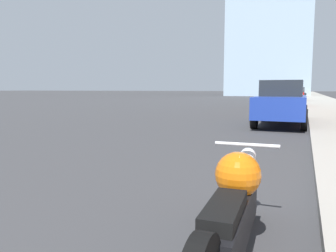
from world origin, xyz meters
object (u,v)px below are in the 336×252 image
Objects in this scene: parked_car_blue at (282,103)px; parked_car_red at (288,95)px; motorcycle at (233,211)px; parked_car_black at (296,94)px.

parked_car_red is (-0.35, 12.55, 0.04)m from parked_car_blue.
parked_car_black reaches higher than motorcycle.
parked_car_black is at bearing 84.11° from parked_car_red.
parked_car_red is 1.18× the size of parked_car_black.
parked_car_blue is at bearing -85.50° from parked_car_black.
parked_car_red is at bearing -87.21° from parked_car_black.
motorcycle is at bearing -85.04° from parked_car_black.
parked_car_blue is 1.13× the size of parked_car_black.
parked_car_blue is at bearing 89.41° from motorcycle.
parked_car_red reaches higher than motorcycle.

